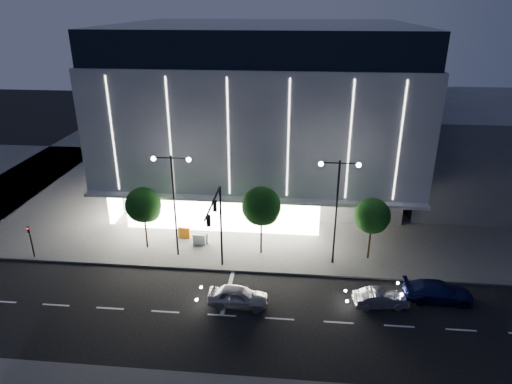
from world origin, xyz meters
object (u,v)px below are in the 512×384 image
object	(u,v)px
tree_mid	(262,208)
barrier_a	(184,233)
ped_signal_far	(31,238)
tree_right	(372,218)
traffic_mast	(217,219)
car_third	(438,291)
street_lamp_east	(337,198)
car_second	(381,298)
tree_left	(144,207)
barrier_b	(203,238)
car_lead	(238,296)
street_lamp_west	(173,192)
barrier_d	(199,240)

from	to	relation	value
tree_mid	barrier_a	bearing A→B (deg)	164.61
ped_signal_far	tree_right	xyz separation A→B (m)	(28.03, 2.52, 2.00)
traffic_mast	car_third	xyz separation A→B (m)	(16.29, -1.56, -4.32)
street_lamp_east	car_second	world-z (taller)	street_lamp_east
traffic_mast	tree_left	xyz separation A→B (m)	(-6.97, 3.68, -0.99)
tree_left	traffic_mast	bearing A→B (deg)	-27.84
barrier_b	ped_signal_far	bearing A→B (deg)	-156.99
barrier_b	car_lead	bearing A→B (deg)	-55.33
traffic_mast	tree_right	bearing A→B (deg)	17.02
tree_mid	traffic_mast	bearing A→B (deg)	-129.42
street_lamp_east	barrier_b	size ratio (longest dim) A/B	8.18
street_lamp_west	barrier_a	size ratio (longest dim) A/B	8.18
car_third	barrier_a	size ratio (longest dim) A/B	4.46
car_second	barrier_a	xyz separation A→B (m)	(-16.24, 8.38, 0.02)
tree_right	car_lead	world-z (taller)	tree_right
tree_left	car_lead	distance (m)	12.01
ped_signal_far	car_third	bearing A→B (deg)	-4.81
barrier_a	barrier_d	distance (m)	2.00
street_lamp_east	tree_right	bearing A→B (deg)	18.63
ped_signal_far	barrier_a	world-z (taller)	ped_signal_far
tree_mid	car_third	distance (m)	14.71
car_third	barrier_d	xyz separation A→B (m)	(-18.85, 6.06, -0.06)
tree_left	car_lead	size ratio (longest dim) A/B	1.32
ped_signal_far	barrier_a	bearing A→B (deg)	20.90
ped_signal_far	tree_mid	bearing A→B (deg)	7.55
traffic_mast	tree_mid	world-z (taller)	traffic_mast
tree_mid	barrier_a	size ratio (longest dim) A/B	5.59
barrier_b	barrier_d	size ratio (longest dim) A/B	1.00
street_lamp_west	tree_mid	xyz separation A→B (m)	(7.03, 1.02, -1.62)
street_lamp_east	barrier_d	world-z (taller)	street_lamp_east
tree_left	tree_right	world-z (taller)	tree_left
street_lamp_west	barrier_b	size ratio (longest dim) A/B	8.18
tree_left	barrier_a	bearing A→B (deg)	35.54
car_second	car_third	bearing A→B (deg)	-82.64
car_lead	car_third	bearing A→B (deg)	-79.70
tree_left	car_second	distance (m)	20.35
tree_right	car_third	xyz separation A→B (m)	(4.26, -5.24, -3.17)
tree_left	barrier_d	xyz separation A→B (m)	(4.41, 0.82, -3.38)
ped_signal_far	car_lead	bearing A→B (deg)	-14.80
street_lamp_east	car_lead	world-z (taller)	street_lamp_east
traffic_mast	tree_mid	distance (m)	4.82
street_lamp_east	car_second	distance (m)	8.15
barrier_a	traffic_mast	bearing A→B (deg)	-44.91
street_lamp_east	car_third	size ratio (longest dim) A/B	1.84
ped_signal_far	tree_left	xyz separation A→B (m)	(9.03, 2.52, 2.15)
traffic_mast	barrier_a	xyz separation A→B (m)	(-4.19, 5.67, -4.38)
traffic_mast	street_lamp_west	xyz separation A→B (m)	(-4.00, 2.66, 0.93)
car_lead	barrier_a	xyz separation A→B (m)	(-6.19, 9.26, -0.09)
ped_signal_far	car_lead	distance (m)	18.65
barrier_b	street_lamp_east	bearing A→B (deg)	-3.53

